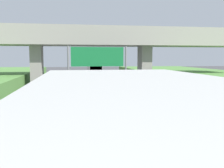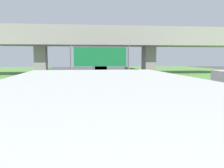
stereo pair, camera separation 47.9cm
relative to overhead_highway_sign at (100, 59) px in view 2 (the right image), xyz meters
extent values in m
cube|color=white|center=(0.00, -0.66, -3.48)|extent=(0.20, 93.34, 0.01)
cube|color=#9E998E|center=(0.00, 6.00, 2.17)|extent=(40.00, 4.80, 1.10)
cube|color=#9E998E|center=(0.00, 3.78, 3.27)|extent=(40.00, 0.36, 1.10)
cube|color=#9E998E|center=(0.00, 8.22, 3.27)|extent=(40.00, 0.36, 1.10)
cube|color=gray|center=(-6.60, 6.00, -0.93)|extent=(1.30, 2.20, 5.10)
cube|color=gray|center=(6.60, 6.00, -0.93)|extent=(1.30, 2.20, 5.10)
cylinder|color=slate|center=(-2.85, 0.00, -1.08)|extent=(0.18, 0.18, 4.80)
cylinder|color=slate|center=(2.85, 0.00, -1.08)|extent=(0.18, 0.18, 4.80)
cube|color=#167238|center=(0.00, 0.00, 0.27)|extent=(5.20, 0.12, 1.90)
cube|color=white|center=(0.00, -0.01, 0.27)|extent=(4.89, 0.01, 1.67)
cube|color=#B2B5B7|center=(-1.75, -18.52, -1.59)|extent=(2.10, 2.10, 2.10)
cube|color=#2D3842|center=(-1.75, -17.50, -1.29)|extent=(1.89, 0.06, 0.90)
cube|color=#2D3842|center=(1.65, -17.94, -1.29)|extent=(1.89, 0.06, 0.90)
cube|color=black|center=(1.74, 23.45, -2.82)|extent=(1.10, 7.30, 0.36)
cube|color=orange|center=(1.74, 26.05, -1.59)|extent=(2.10, 2.10, 2.10)
cube|color=#2D3842|center=(1.74, 27.07, -1.29)|extent=(1.89, 0.06, 0.90)
cube|color=#B7B7B2|center=(1.74, 22.40, -1.34)|extent=(2.30, 5.20, 2.60)
cube|color=gray|center=(1.74, 19.82, -1.34)|extent=(2.21, 0.04, 2.50)
cylinder|color=black|center=(0.77, 26.05, -3.00)|extent=(0.30, 0.96, 0.96)
cylinder|color=black|center=(2.71, 26.05, -3.00)|extent=(0.30, 0.96, 0.96)
cylinder|color=black|center=(0.67, 20.97, -3.00)|extent=(0.30, 0.96, 0.96)
cylinder|color=black|center=(2.81, 20.97, -3.00)|extent=(0.30, 0.96, 0.96)
cylinder|color=black|center=(0.67, 22.66, -3.00)|extent=(0.30, 0.96, 0.96)
cylinder|color=black|center=(2.81, 22.66, -3.00)|extent=(0.30, 0.96, 0.96)
cube|color=silver|center=(-4.91, 6.95, -2.78)|extent=(1.76, 4.10, 0.76)
cube|color=silver|center=(-4.91, 6.80, -2.08)|extent=(1.56, 1.90, 0.64)
cube|color=#2D3842|center=(-4.91, 5.88, -2.08)|extent=(1.44, 0.06, 0.54)
cylinder|color=black|center=(-5.73, 8.22, -3.16)|extent=(0.22, 0.64, 0.64)
cylinder|color=black|center=(-4.09, 8.22, -3.16)|extent=(0.22, 0.64, 0.64)
cylinder|color=black|center=(-5.73, 5.68, -3.16)|extent=(0.22, 0.64, 0.64)
cylinder|color=black|center=(-4.09, 5.68, -3.16)|extent=(0.22, 0.64, 0.64)
camera|label=1|loc=(-2.49, -24.45, 0.21)|focal=39.75mm
camera|label=2|loc=(-2.01, -24.52, 0.21)|focal=39.75mm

